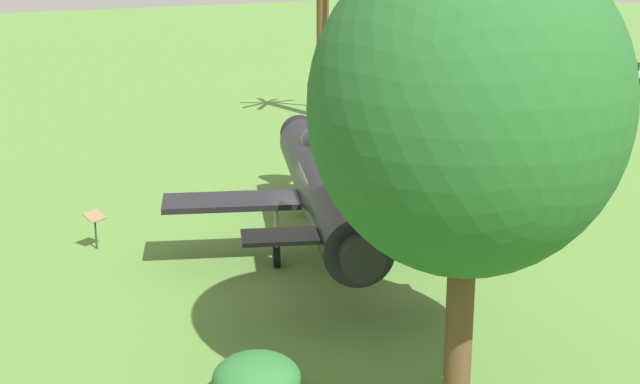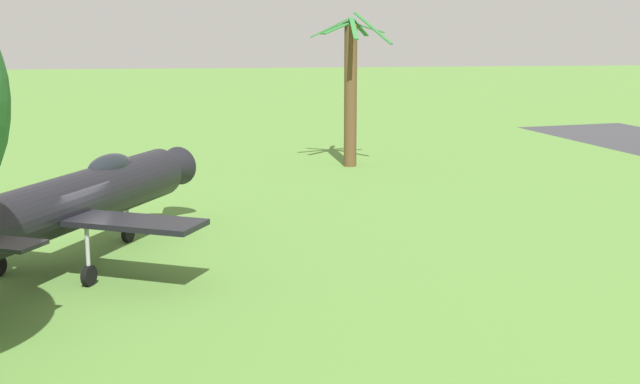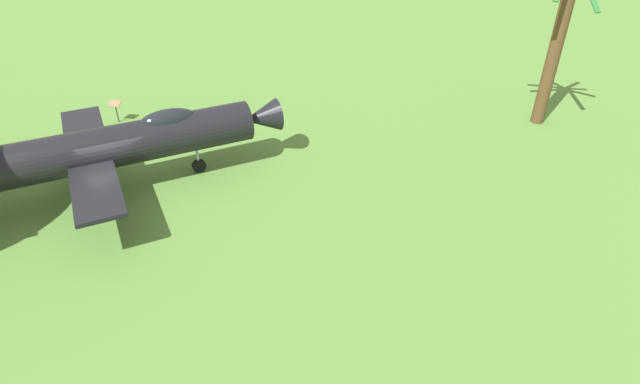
% 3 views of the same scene
% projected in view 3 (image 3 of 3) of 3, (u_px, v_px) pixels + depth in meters
% --- Properties ---
extents(ground_plane, '(200.00, 200.00, 0.00)m').
position_uv_depth(ground_plane, '(115.00, 191.00, 21.06)').
color(ground_plane, '#568438').
extents(display_jet, '(9.12, 13.03, 5.71)m').
position_uv_depth(display_jet, '(113.00, 145.00, 20.06)').
color(display_jet, black).
rests_on(display_jet, ground_plane).
extents(palm_tree, '(3.79, 4.04, 7.59)m').
position_uv_depth(palm_tree, '(555.00, 50.00, 24.41)').
color(palm_tree, brown).
rests_on(palm_tree, ground_plane).
extents(info_plaque, '(0.71, 0.62, 1.14)m').
position_uv_depth(info_plaque, '(115.00, 106.00, 26.02)').
color(info_plaque, '#333333').
rests_on(info_plaque, ground_plane).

